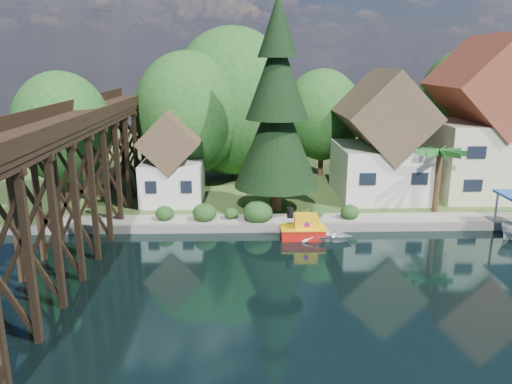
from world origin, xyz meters
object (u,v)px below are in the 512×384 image
trestle_bridge (74,170)px  shed (172,163)px  house_center (483,128)px  boat_white_a (325,233)px  house_left (382,144)px  palm_tree (440,154)px  tugboat (303,229)px  conifer (277,111)px

trestle_bridge → shed: (5.00, 9.33, -1.52)m
trestle_bridge → house_center: size_ratio=3.18×
shed → boat_white_a: size_ratio=2.03×
house_left → shed: (-18.00, -1.50, -1.31)m
trestle_bridge → boat_white_a: (16.64, 1.26, -4.95)m
boat_white_a → trestle_bridge: bearing=114.3°
shed → boat_white_a: 14.57m
trestle_bridge → house_left: house_left is taller
palm_tree → tugboat: palm_tree is taller
shed → conifer: size_ratio=0.48×
house_left → tugboat: bearing=-129.9°
shed → house_center: bearing=4.2°
palm_tree → tugboat: 12.74m
trestle_bridge → palm_tree: size_ratio=8.30×
house_left → shed: bearing=-175.2°
trestle_bridge → house_center: house_center is taller
conifer → boat_white_a: (3.09, -5.33, -8.00)m
shed → boat_white_a: bearing=-34.7°
palm_tree → boat_white_a: (-9.56, -4.67, -4.75)m
house_left → house_center: (9.00, 0.50, 1.28)m
boat_white_a → house_center: bearing=-36.8°
house_center → shed: (-27.00, -2.00, -2.59)m
conifer → shed: bearing=162.3°
house_center → palm_tree: size_ratio=2.61×
house_center → tugboat: bearing=-149.6°
trestle_bridge → shed: 10.69m
house_center → tugboat: house_center is taller
house_center → conifer: size_ratio=0.85×
house_left → conifer: conifer is taller
shed → tugboat: size_ratio=2.48×
house_left → trestle_bridge: bearing=-154.8°
house_left → shed: size_ratio=1.40×
shed → tugboat: shed is taller
conifer → palm_tree: (12.65, -0.66, -3.25)m
trestle_bridge → tugboat: 15.92m
trestle_bridge → house_center: 33.96m
house_center → palm_tree: (-5.80, -5.40, -1.27)m
tugboat → trestle_bridge: bearing=-174.6°
house_left → conifer: 10.85m
palm_tree → trestle_bridge: bearing=-167.3°
palm_tree → tugboat: bearing=-157.9°
conifer → tugboat: conifer is taller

